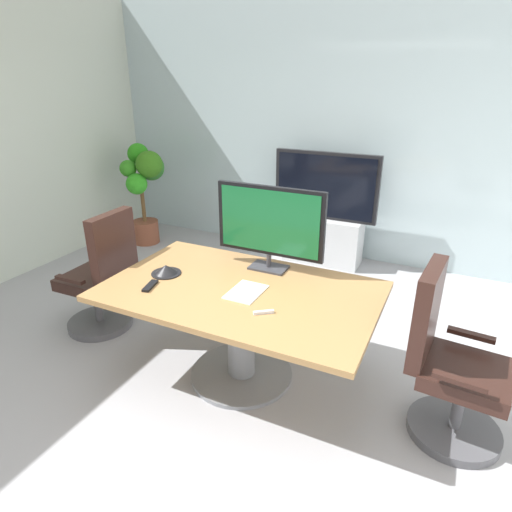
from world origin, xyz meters
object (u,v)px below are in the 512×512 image
Objects in this scene: remote_control at (150,286)px; tv_monitor at (270,223)px; conference_table at (241,312)px; wall_display_unit at (323,227)px; office_chair_left at (102,282)px; potted_plant at (145,182)px; conference_phone at (166,270)px; office_chair_right at (448,369)px.

tv_monitor is at bearing 32.80° from remote_control.
conference_table is 1.43× the size of wall_display_unit.
office_chair_left reaches higher than conference_table.
office_chair_left is 0.85× the size of potted_plant.
conference_table is at bearing 2.27° from conference_phone.
office_chair_right is 2.71m from wall_display_unit.
wall_display_unit reaches higher than conference_table.
office_chair_left is 2.75m from office_chair_right.
conference_table is 3.15m from potted_plant.
remote_control is at bearing -156.52° from conference_table.
tv_monitor is 0.96m from remote_control.
potted_plant is at bearing 132.13° from conference_phone.
conference_table is 1.38m from office_chair_left.
office_chair_right is 0.85× the size of potted_plant.
office_chair_right is at bearing 3.19° from conference_table.
conference_phone is at bearing -177.73° from conference_table.
conference_table is 0.65m from conference_phone.
remote_control is (1.85, -2.24, -0.08)m from potted_plant.
tv_monitor is at bearing 33.31° from conference_phone.
remote_control is (-0.45, -2.59, 0.30)m from wall_display_unit.
conference_table is at bearing 85.78° from office_chair_left.
wall_display_unit is (-1.50, 2.26, -0.01)m from office_chair_right.
tv_monitor is at bearing 101.92° from office_chair_left.
tv_monitor is at bearing 84.26° from conference_table.
remote_control is (-0.58, -0.25, 0.20)m from conference_table.
office_chair_right reaches higher than remote_control.
tv_monitor is 2.05m from wall_display_unit.
remote_control is at bearing -133.41° from tv_monitor.
conference_phone is at bearing -47.87° from potted_plant.
wall_display_unit reaches higher than office_chair_right.
office_chair_left and office_chair_right have the same top height.
office_chair_left is 0.90m from remote_control.
wall_display_unit is (1.25, 2.27, -0.01)m from office_chair_left.
tv_monitor reaches higher than wall_display_unit.
tv_monitor reaches higher than potted_plant.
potted_plant is at bearing -152.55° from office_chair_left.
remote_control reaches higher than conference_table.
office_chair_right reaches higher than conference_phone.
conference_table is 1.38m from office_chair_right.
tv_monitor is (-1.33, 0.33, 0.63)m from office_chair_right.
remote_control is at bearing 104.56° from office_chair_right.
tv_monitor is at bearing -32.69° from potted_plant.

